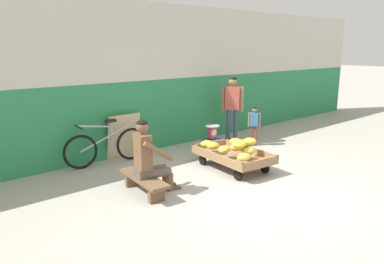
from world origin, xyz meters
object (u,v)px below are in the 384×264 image
bicycle_near_left (107,146)px  customer_child (254,122)px  customer_adult (232,103)px  weighing_scale (212,132)px  banana_cart (233,156)px  sign_board (124,136)px  low_bench (144,181)px  shopping_bag (223,151)px  vendor_seated (149,157)px  plastic_crate (212,146)px

bicycle_near_left → customer_child: 3.30m
customer_adult → weighing_scale: bearing=-162.5°
banana_cart → sign_board: 2.26m
low_bench → bicycle_near_left: bicycle_near_left is taller
customer_child → shopping_bag: customer_child is taller
vendor_seated → customer_adult: bearing=21.3°
banana_cart → low_bench: banana_cart is taller
banana_cart → plastic_crate: (0.43, 0.99, -0.09)m
weighing_scale → sign_board: bearing=148.7°
plastic_crate → sign_board: bearing=148.7°
banana_cart → weighing_scale: bearing=66.8°
customer_adult → customer_child: customer_adult is taller
bicycle_near_left → sign_board: sign_board is taller
low_bench → sign_board: bearing=68.1°
customer_adult → customer_child: (0.24, -0.45, -0.41)m
vendor_seated → bicycle_near_left: vendor_seated is taller
banana_cart → vendor_seated: size_ratio=1.33×
vendor_seated → customer_adult: (3.11, 1.21, 0.38)m
shopping_bag → bicycle_near_left: bearing=150.8°
weighing_scale → bicycle_near_left: (-2.03, 0.76, -0.10)m
sign_board → low_bench: bearing=-111.9°
customer_adult → vendor_seated: bearing=-158.7°
sign_board → banana_cart: bearing=-59.8°
vendor_seated → shopping_bag: (2.17, 0.58, -0.45)m
weighing_scale → bicycle_near_left: size_ratio=0.18×
plastic_crate → customer_adult: bearing=17.4°
bicycle_near_left → sign_board: 0.52m
customer_child → bicycle_near_left: bearing=163.7°
banana_cart → sign_board: size_ratio=1.71×
banana_cart → weighing_scale: size_ratio=5.07×
banana_cart → customer_adult: 1.96m
low_bench → bicycle_near_left: size_ratio=0.68×
vendor_seated → low_bench: bearing=168.9°
banana_cart → plastic_crate: banana_cart is taller
plastic_crate → shopping_bag: bearing=-97.4°
vendor_seated → weighing_scale: 2.41m
bicycle_near_left → customer_child: customer_child is taller
shopping_bag → customer_child: bearing=8.9°
banana_cart → customer_child: bearing=27.9°
vendor_seated → customer_adult: customer_adult is taller
bicycle_near_left → vendor_seated: bearing=-96.2°
low_bench → shopping_bag: bearing=13.9°
vendor_seated → sign_board: 2.00m
banana_cart → customer_child: size_ratio=1.73×
low_bench → shopping_bag: (2.26, 0.56, -0.08)m
vendor_seated → shopping_bag: 2.29m
banana_cart → bicycle_near_left: 2.38m
plastic_crate → shopping_bag: plastic_crate is taller
bicycle_near_left → shopping_bag: 2.29m
weighing_scale → customer_adult: bearing=17.5°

